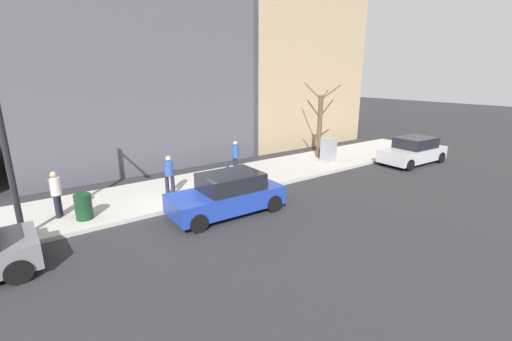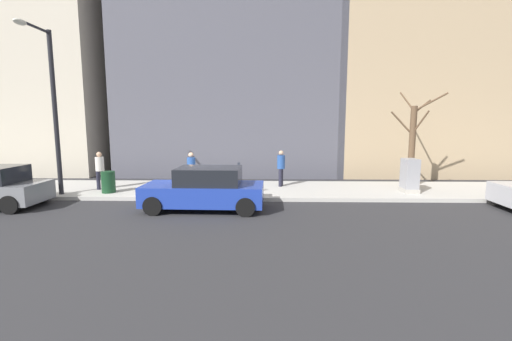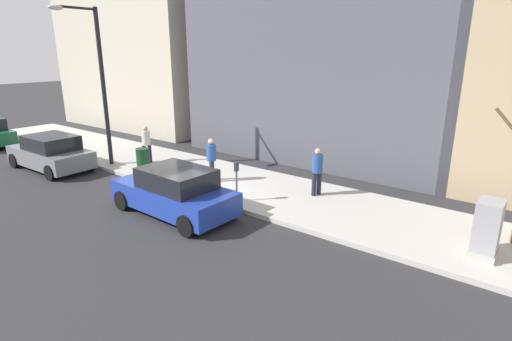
{
  "view_description": "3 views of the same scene",
  "coord_description": "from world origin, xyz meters",
  "views": [
    {
      "loc": [
        -11.52,
        5.53,
        5.02
      ],
      "look_at": [
        -0.34,
        -2.62,
        1.11
      ],
      "focal_mm": 24.0,
      "sensor_mm": 36.0,
      "label": 1
    },
    {
      "loc": [
        -13.13,
        -2.73,
        3.05
      ],
      "look_at": [
        1.93,
        -2.35,
        0.97
      ],
      "focal_mm": 24.0,
      "sensor_mm": 36.0,
      "label": 2
    },
    {
      "loc": [
        -9.02,
        -9.83,
        4.96
      ],
      "look_at": [
        0.14,
        -2.75,
        1.48
      ],
      "focal_mm": 28.0,
      "sensor_mm": 36.0,
      "label": 3
    }
  ],
  "objects": [
    {
      "name": "pedestrian_far_corner",
      "position": [
        1.64,
        4.54,
        1.09
      ],
      "size": [
        0.38,
        0.36,
        1.66
      ],
      "rotation": [
        0.0,
        0.0,
        5.87
      ],
      "color": "#1E1E2D",
      "rests_on": "sidewalk"
    },
    {
      "name": "pedestrian_near_meter",
      "position": [
        2.6,
        -3.49,
        1.09
      ],
      "size": [
        0.39,
        0.36,
        1.66
      ],
      "rotation": [
        0.0,
        0.0,
        2.87
      ],
      "color": "#1E1E2D",
      "rests_on": "sidewalk"
    },
    {
      "name": "ground_plane",
      "position": [
        0.0,
        0.0,
        0.0
      ],
      "size": [
        120.0,
        120.0,
        0.0
      ],
      "primitive_type": "plane",
      "color": "#2B2B2D"
    },
    {
      "name": "sidewalk",
      "position": [
        2.0,
        0.0,
        0.07
      ],
      "size": [
        4.0,
        36.0,
        0.15
      ],
      "primitive_type": "cube",
      "color": "#B2AFA8",
      "rests_on": "ground"
    },
    {
      "name": "pedestrian_midblock",
      "position": [
        1.52,
        0.46,
        1.09
      ],
      "size": [
        0.36,
        0.36,
        1.66
      ],
      "rotation": [
        0.0,
        0.0,
        0.88
      ],
      "color": "#1E1E2D",
      "rests_on": "sidewalk"
    },
    {
      "name": "parked_car_grey",
      "position": [
        -1.23,
        7.4,
        0.74
      ],
      "size": [
        2.01,
        4.24,
        1.52
      ],
      "rotation": [
        0.0,
        0.0,
        0.02
      ],
      "color": "slate",
      "rests_on": "ground"
    },
    {
      "name": "streetlamp",
      "position": [
        0.28,
        5.68,
        4.02
      ],
      "size": [
        1.97,
        0.32,
        6.5
      ],
      "color": "black",
      "rests_on": "sidewalk"
    },
    {
      "name": "trash_bin",
      "position": [
        0.9,
        3.86,
        0.6
      ],
      "size": [
        0.56,
        0.56,
        0.9
      ],
      "primitive_type": "cylinder",
      "color": "#14381E",
      "rests_on": "sidewalk"
    },
    {
      "name": "utility_box",
      "position": [
        1.3,
        -8.87,
        0.85
      ],
      "size": [
        0.83,
        0.61,
        1.43
      ],
      "color": "#A8A399",
      "rests_on": "sidewalk"
    },
    {
      "name": "parking_meter",
      "position": [
        0.45,
        -1.7,
        0.98
      ],
      "size": [
        0.14,
        0.1,
        1.35
      ],
      "color": "slate",
      "rests_on": "sidewalk"
    },
    {
      "name": "parked_car_blue",
      "position": [
        -1.29,
        -0.63,
        0.74
      ],
      "size": [
        2.01,
        4.24,
        1.52
      ],
      "rotation": [
        0.0,
        0.0,
        -0.02
      ],
      "color": "#1E389E",
      "rests_on": "ground"
    }
  ]
}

